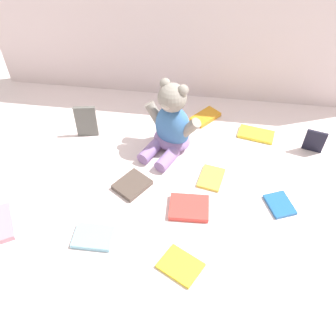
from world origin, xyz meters
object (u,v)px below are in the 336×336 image
(book_case_8, at_px, (205,117))
(book_case_9, at_px, (180,266))
(book_case_1, at_px, (256,134))
(book_case_6, at_px, (280,205))
(book_case_7, at_px, (93,237))
(teddy_bear, at_px, (171,125))
(book_case_3, at_px, (314,141))
(book_case_2, at_px, (86,122))
(book_case_4, at_px, (132,185))
(book_case_5, at_px, (189,208))
(book_case_0, at_px, (211,178))

(book_case_8, height_order, book_case_9, book_case_8)
(book_case_1, xyz_separation_m, book_case_6, (0.07, -0.33, -0.00))
(book_case_7, distance_m, book_case_8, 0.67)
(book_case_7, relative_size, book_case_9, 1.02)
(teddy_bear, relative_size, book_case_3, 2.81)
(book_case_2, height_order, book_case_3, book_case_2)
(book_case_8, bearing_deg, book_case_7, -76.35)
(book_case_3, height_order, book_case_4, book_case_3)
(book_case_2, xyz_separation_m, book_case_6, (0.70, -0.25, -0.06))
(book_case_7, bearing_deg, book_case_6, -71.32)
(book_case_5, bearing_deg, book_case_1, 147.42)
(book_case_7, bearing_deg, book_case_5, -62.72)
(book_case_9, bearing_deg, book_case_8, 25.85)
(book_case_5, xyz_separation_m, book_case_8, (0.02, 0.46, -0.00))
(book_case_0, relative_size, book_case_4, 0.96)
(book_case_3, bearing_deg, book_case_9, -114.53)
(teddy_bear, height_order, book_case_8, teddy_bear)
(book_case_2, relative_size, book_case_3, 1.30)
(book_case_5, bearing_deg, book_case_4, -112.37)
(teddy_bear, distance_m, book_case_1, 0.34)
(book_case_1, distance_m, book_case_7, 0.72)
(book_case_7, bearing_deg, book_case_2, 16.83)
(book_case_0, bearing_deg, book_case_2, -8.10)
(book_case_3, height_order, book_case_5, book_case_3)
(book_case_7, bearing_deg, book_case_3, -56.53)
(book_case_5, relative_size, book_case_8, 1.05)
(book_case_1, xyz_separation_m, book_case_2, (-0.64, -0.08, 0.06))
(book_case_3, xyz_separation_m, book_case_9, (-0.42, -0.53, -0.04))
(book_case_3, relative_size, book_case_4, 0.89)
(book_case_6, relative_size, book_case_7, 0.83)
(book_case_6, relative_size, book_case_8, 0.81)
(book_case_1, bearing_deg, book_case_5, -18.23)
(book_case_7, bearing_deg, teddy_bear, -23.40)
(book_case_1, distance_m, book_case_4, 0.52)
(book_case_0, distance_m, book_case_8, 0.33)
(teddy_bear, height_order, book_case_3, teddy_bear)
(teddy_bear, relative_size, book_case_7, 2.36)
(teddy_bear, xyz_separation_m, book_case_5, (0.09, -0.28, -0.09))
(book_case_6, height_order, book_case_9, same)
(book_case_2, distance_m, book_case_6, 0.75)
(book_case_1, distance_m, book_case_9, 0.63)
(book_case_7, bearing_deg, book_case_0, -50.46)
(book_case_0, distance_m, book_case_6, 0.24)
(book_case_5, bearing_deg, book_case_6, 97.68)
(book_case_0, bearing_deg, book_case_9, 90.06)
(book_case_4, bearing_deg, book_case_3, 56.40)
(book_case_8, bearing_deg, book_case_5, -53.33)
(book_case_4, height_order, book_case_9, book_case_4)
(teddy_bear, xyz_separation_m, book_case_1, (0.31, 0.10, -0.09))
(book_case_8, relative_size, book_case_9, 1.05)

